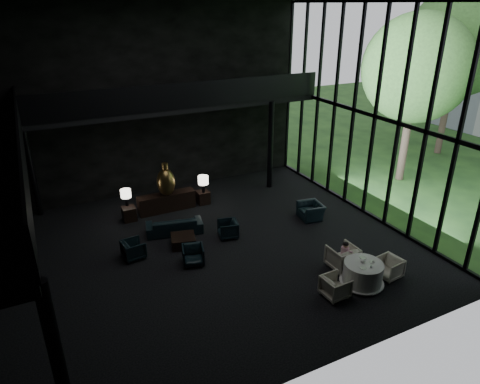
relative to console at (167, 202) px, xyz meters
name	(u,v)px	position (x,y,z in m)	size (l,w,h in m)	color
floor	(207,251)	(0.26, -3.73, -0.37)	(14.00, 12.00, 0.02)	black
wall_back	(150,103)	(0.26, 2.27, 3.63)	(14.00, 0.04, 8.00)	black
wall_front	(320,221)	(0.26, -9.73, 3.63)	(14.00, 0.04, 8.00)	black
curtain_wall	(375,116)	(7.21, -3.73, 3.63)	(0.20, 12.00, 8.00)	black
mezzanine_back	(180,105)	(1.26, 1.27, 3.63)	(12.00, 2.00, 0.25)	black
railing_left	(21,143)	(-4.74, -3.73, 4.23)	(0.06, 12.00, 1.00)	black
railing_back	(188,95)	(1.26, 0.27, 4.23)	(12.00, 0.06, 1.00)	black
column_sw	(62,378)	(-4.74, -9.43, 1.63)	(0.24, 0.24, 4.00)	black
column_nw	(31,168)	(-4.74, 1.97, 1.63)	(0.24, 0.24, 4.00)	black
column_ne	(270,146)	(5.06, 0.27, 1.63)	(0.24, 0.24, 4.00)	black
tree_near	(417,69)	(11.26, -1.73, 4.86)	(4.80, 4.80, 7.65)	#382D23
tree_far	(459,43)	(16.26, 0.27, 5.61)	(5.60, 5.60, 8.80)	#382D23
console	(167,202)	(0.00, 0.00, 0.00)	(2.35, 0.53, 0.75)	black
bronze_urn	(166,182)	(0.00, -0.14, 0.96)	(0.73, 0.73, 1.37)	olive
side_table_left	(129,214)	(-1.60, -0.20, -0.10)	(0.51, 0.51, 0.56)	black
table_lamp_left	(126,194)	(-1.60, 0.01, 0.67)	(0.41, 0.41, 0.68)	black
side_table_right	(203,197)	(1.60, -0.04, -0.10)	(0.50, 0.50, 0.55)	black
table_lamp_right	(203,181)	(1.60, -0.13, 0.70)	(0.44, 0.44, 0.73)	black
sofa	(174,223)	(-0.32, -1.95, 0.03)	(2.06, 0.60, 0.81)	black
lounge_armchair_west	(134,249)	(-2.10, -3.00, -0.05)	(0.63, 0.59, 0.65)	black
lounge_armchair_east	(228,229)	(1.32, -3.14, -0.06)	(0.61, 0.57, 0.63)	black
lounge_armchair_south	(193,255)	(-0.45, -4.23, -0.06)	(0.62, 0.58, 0.64)	black
window_armchair	(311,209)	(4.91, -3.25, 0.01)	(0.87, 0.57, 0.76)	black
coffee_table	(183,241)	(-0.35, -2.98, -0.19)	(0.83, 0.83, 0.37)	black
dining_table	(362,275)	(3.74, -7.60, -0.05)	(1.34, 1.34, 0.75)	white
dining_chair_north	(343,255)	(3.77, -6.61, 0.10)	(0.93, 0.87, 0.96)	beige
dining_chair_east	(389,267)	(4.75, -7.65, -0.04)	(0.65, 0.61, 0.67)	beige
dining_chair_west	(335,286)	(2.64, -7.70, -0.03)	(0.66, 0.62, 0.68)	beige
child	(345,250)	(3.76, -6.70, 0.35)	(0.25, 0.25, 0.55)	#D8A6B5
plate_a	(363,268)	(3.54, -7.78, 0.38)	(0.21, 0.21, 0.01)	white
plate_b	(363,258)	(3.92, -7.35, 0.38)	(0.21, 0.21, 0.01)	white
saucer	(372,262)	(3.98, -7.66, 0.38)	(0.15, 0.15, 0.01)	white
coffee_cup	(374,261)	(4.03, -7.68, 0.42)	(0.07, 0.07, 0.06)	white
cereal_bowl	(363,261)	(3.75, -7.53, 0.41)	(0.16, 0.16, 0.08)	white
cream_pot	(371,267)	(3.77, -7.86, 0.41)	(0.06, 0.06, 0.07)	#99999E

